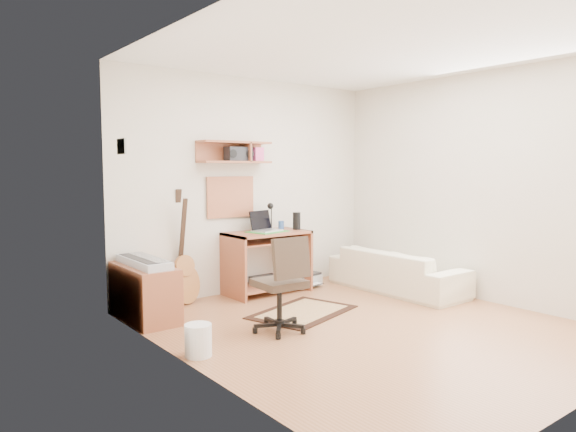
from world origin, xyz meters
TOP-DOWN VIEW (x-y plane):
  - floor at (0.00, 0.00)m, footprint 3.60×4.00m
  - ceiling at (0.00, 0.00)m, footprint 3.60×4.00m
  - back_wall at (0.00, 2.00)m, footprint 3.60×0.01m
  - left_wall at (-1.80, 0.00)m, footprint 0.01×4.00m
  - right_wall at (1.80, 0.00)m, footprint 0.01×4.00m
  - wall_shelf at (-0.30, 1.88)m, footprint 0.90×0.25m
  - cork_board at (-0.30, 1.98)m, footprint 0.64×0.03m
  - wall_photo at (-1.79, 1.50)m, footprint 0.02×0.20m
  - desk at (0.05, 1.73)m, footprint 1.00×0.55m
  - laptop at (0.04, 1.71)m, footprint 0.40×0.40m
  - speaker at (0.47, 1.68)m, footprint 0.10×0.10m
  - desk_lamp at (0.22, 1.87)m, footprint 0.11×0.11m
  - pencil_cup at (0.34, 1.83)m, footprint 0.07×0.07m
  - boombox at (-0.25, 1.87)m, footprint 0.32×0.14m
  - rug at (-0.17, 0.78)m, footprint 1.26×1.01m
  - task_chair at (-0.74, 0.42)m, footprint 0.49×0.49m
  - cabinet at (-1.58, 1.55)m, footprint 0.40×0.90m
  - music_keyboard at (-1.58, 1.55)m, footprint 0.26×0.84m
  - guitar at (-0.97, 1.86)m, footprint 0.36×0.25m
  - waste_basket at (-1.65, 0.30)m, footprint 0.25×0.25m
  - printer at (0.65, 1.76)m, footprint 0.46×0.38m
  - sofa at (1.38, 0.82)m, footprint 0.51×1.75m

SIDE VIEW (x-z plane):
  - floor at x=0.00m, z-range -0.01..0.00m
  - rug at x=-0.17m, z-range 0.00..0.02m
  - printer at x=0.65m, z-range 0.01..0.16m
  - waste_basket at x=-1.65m, z-range 0.00..0.26m
  - cabinet at x=-1.58m, z-range 0.00..0.55m
  - sofa at x=1.38m, z-range 0.00..0.68m
  - desk at x=0.05m, z-range 0.00..0.75m
  - task_chair at x=-0.74m, z-range 0.00..0.91m
  - music_keyboard at x=-1.58m, z-range 0.55..0.62m
  - guitar at x=-0.97m, z-range 0.00..1.29m
  - pencil_cup at x=0.34m, z-range 0.75..0.85m
  - speaker at x=0.47m, z-range 0.75..0.97m
  - laptop at x=0.04m, z-range 0.75..1.01m
  - desk_lamp at x=0.22m, z-range 0.75..1.08m
  - cork_board at x=-0.30m, z-range 0.92..1.42m
  - back_wall at x=0.00m, z-range 0.00..2.60m
  - left_wall at x=-1.80m, z-range 0.00..2.60m
  - right_wall at x=1.80m, z-range 0.00..2.60m
  - boombox at x=-0.25m, z-range 1.60..1.76m
  - wall_shelf at x=-0.30m, z-range 1.57..1.83m
  - wall_photo at x=-1.79m, z-range 1.65..1.79m
  - ceiling at x=0.00m, z-range 2.60..2.61m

